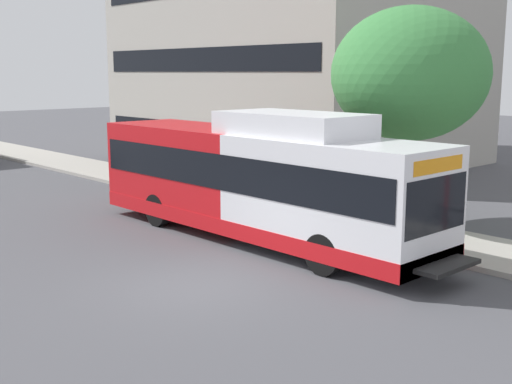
{
  "coord_description": "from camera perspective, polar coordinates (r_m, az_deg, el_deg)",
  "views": [
    {
      "loc": [
        -8.52,
        -11.09,
        4.69
      ],
      "look_at": [
        2.89,
        1.19,
        1.6
      ],
      "focal_mm": 45.82,
      "sensor_mm": 36.0,
      "label": 1
    }
  ],
  "objects": [
    {
      "name": "street_tree_near_stop",
      "position": [
        20.15,
        13.27,
        9.97
      ],
      "size": [
        4.66,
        4.66,
        6.47
      ],
      "color": "#4C3823",
      "rests_on": "sidewalk_curb"
    },
    {
      "name": "transit_bus",
      "position": [
        18.29,
        0.09,
        1.05
      ],
      "size": [
        2.58,
        12.25,
        3.65
      ],
      "color": "white",
      "rests_on": "ground"
    },
    {
      "name": "sidewalk_curb",
      "position": [
        23.54,
        -0.64,
        -0.88
      ],
      "size": [
        3.0,
        56.0,
        0.14
      ],
      "primitive_type": "cube",
      "color": "#A8A399",
      "rests_on": "ground"
    },
    {
      "name": "ground_plane",
      "position": [
        21.42,
        -18.4,
        -2.75
      ],
      "size": [
        120.0,
        120.0,
        0.0
      ],
      "primitive_type": "plane",
      "color": "#4C4C51"
    }
  ]
}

